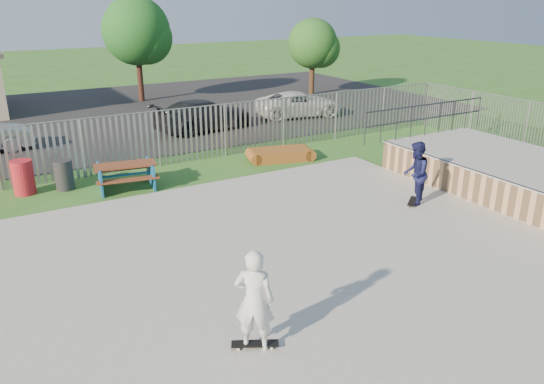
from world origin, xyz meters
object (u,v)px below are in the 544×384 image
trash_bin_red (23,177)px  car_dark (204,115)px  tree_right (313,44)px  funbox (280,154)px  car_white (299,104)px  skater_navy (415,173)px  tree_mid (136,31)px  trash_bin_grey (64,175)px  picnic_table (126,176)px  skater_white (254,300)px

trash_bin_red → car_dark: car_dark is taller
tree_right → funbox: bearing=-128.7°
funbox → car_dark: (-0.58, 5.82, 0.50)m
funbox → trash_bin_red: 8.76m
car_white → skater_navy: 12.87m
trash_bin_red → tree_mid: 16.02m
trash_bin_grey → car_white: car_white is taller
car_white → picnic_table: bearing=132.0°
car_dark → tree_mid: 9.16m
tree_mid → skater_navy: bearing=-85.3°
trash_bin_red → skater_navy: skater_navy is taller
funbox → skater_white: (-6.30, -9.69, 0.85)m
picnic_table → car_dark: car_dark is taller
tree_mid → skater_white: bearing=-102.7°
skater_white → trash_bin_grey: bearing=-45.2°
trash_bin_grey → tree_mid: bearing=64.1°
picnic_table → skater_white: 9.52m
skater_white → picnic_table: bearing=-55.0°
trash_bin_red → car_dark: bearing=31.5°
car_dark → skater_navy: (1.38, -11.90, 0.35)m
trash_bin_grey → picnic_table: bearing=-26.2°
trash_bin_red → trash_bin_grey: 1.17m
trash_bin_grey → skater_white: size_ratio=0.52×
funbox → tree_right: 14.63m
picnic_table → skater_navy: size_ratio=1.15×
car_dark → tree_mid: tree_mid is taller
picnic_table → car_white: size_ratio=0.47×
car_dark → trash_bin_grey: bearing=117.5°
picnic_table → tree_right: 18.88m
trash_bin_grey → tree_right: (16.52, 10.56, 2.62)m
tree_right → skater_white: (-15.25, -20.90, -2.04)m
trash_bin_red → tree_mid: bearing=60.0°
funbox → car_white: size_ratio=0.51×
funbox → trash_bin_red: trash_bin_red is taller
funbox → car_dark: bearing=110.5°
picnic_table → trash_bin_red: (-2.87, 1.03, 0.13)m
trash_bin_red → trash_bin_grey: (1.15, -0.18, -0.06)m
trash_bin_red → tree_mid: (7.83, 13.56, 3.41)m
tree_mid → tree_right: bearing=-17.9°
skater_navy → skater_white: bearing=-11.0°
skater_navy → skater_white: (-7.09, -3.61, 0.00)m
car_dark → skater_navy: 11.98m
skater_navy → skater_white: same height
picnic_table → skater_white: skater_white is taller
skater_navy → car_dark: bearing=-121.4°
funbox → car_dark: size_ratio=0.48×
skater_white → car_dark: bearing=-72.5°
picnic_table → trash_bin_grey: trash_bin_grey is taller
picnic_table → car_white: 12.40m
tree_mid → funbox: bearing=-86.5°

